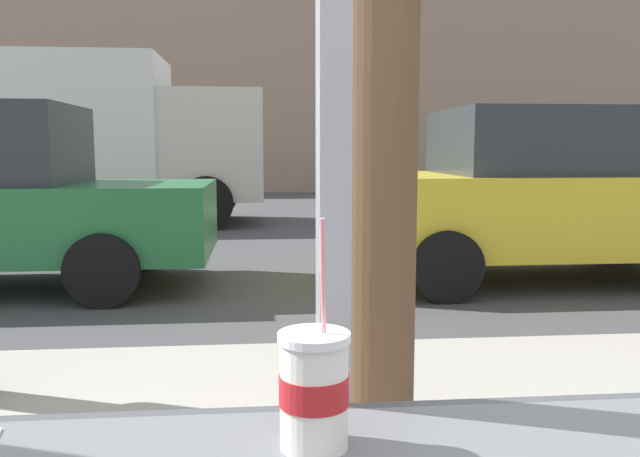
% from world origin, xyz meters
% --- Properties ---
extents(ground_plane, '(60.00, 60.00, 0.00)m').
position_xyz_m(ground_plane, '(0.00, 8.00, 0.00)').
color(ground_plane, '#424244').
extents(building_facade_far, '(28.00, 1.20, 6.34)m').
position_xyz_m(building_facade_far, '(0.00, 19.61, 3.17)').
color(building_facade_far, gray).
rests_on(building_facade_far, ground).
extents(soda_cup_left, '(0.10, 0.10, 0.32)m').
position_xyz_m(soda_cup_left, '(-0.05, -0.11, 1.03)').
color(soda_cup_left, white).
rests_on(soda_cup_left, window_counter).
extents(parked_car_yellow, '(4.11, 2.08, 1.74)m').
position_xyz_m(parked_car_yellow, '(2.80, 5.49, 0.88)').
color(parked_car_yellow, gold).
rests_on(parked_car_yellow, ground).
extents(box_truck, '(6.17, 2.44, 2.93)m').
position_xyz_m(box_truck, '(-3.29, 10.95, 1.59)').
color(box_truck, silver).
rests_on(box_truck, ground).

